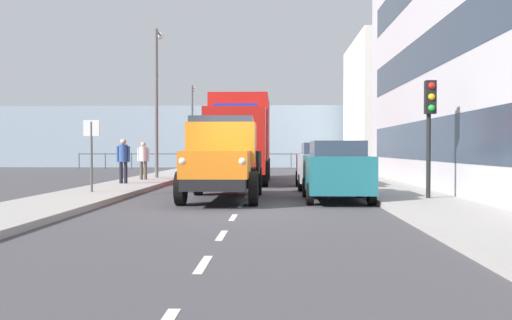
# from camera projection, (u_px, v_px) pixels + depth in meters

# --- Properties ---
(ground_plane) EXTENTS (80.00, 80.00, 0.00)m
(ground_plane) POSITION_uv_depth(u_px,v_px,m) (253.00, 186.00, 21.91)
(ground_plane) COLOR #423F44
(sidewalk_left) EXTENTS (2.44, 38.76, 0.15)m
(sidewalk_left) POSITION_uv_depth(u_px,v_px,m) (374.00, 185.00, 21.73)
(sidewalk_left) COLOR #9E9993
(sidewalk_left) RESTS_ON ground_plane
(sidewalk_right) EXTENTS (2.44, 38.76, 0.15)m
(sidewalk_right) POSITION_uv_depth(u_px,v_px,m) (134.00, 184.00, 22.10)
(sidewalk_right) COLOR #9E9993
(sidewalk_right) RESTS_ON ground_plane
(road_centreline_markings) EXTENTS (0.12, 35.85, 0.01)m
(road_centreline_markings) POSITION_uv_depth(u_px,v_px,m) (253.00, 187.00, 21.64)
(road_centreline_markings) COLOR silver
(road_centreline_markings) RESTS_ON ground_plane
(building_far_block) EXTENTS (6.36, 10.04, 8.71)m
(building_far_block) POSITION_uv_depth(u_px,v_px,m) (400.00, 107.00, 36.72)
(building_far_block) COLOR silver
(building_far_block) RESTS_ON ground_plane
(sea_horizon) EXTENTS (80.00, 0.80, 5.00)m
(sea_horizon) POSITION_uv_depth(u_px,v_px,m) (265.00, 137.00, 44.22)
(sea_horizon) COLOR #8C9EAD
(sea_horizon) RESTS_ON ground_plane
(seawall_railing) EXTENTS (28.08, 0.08, 1.20)m
(seawall_railing) POSITION_uv_depth(u_px,v_px,m) (264.00, 157.00, 40.66)
(seawall_railing) COLOR #4C5156
(seawall_railing) RESTS_ON ground_plane
(truck_vintage_orange) EXTENTS (2.17, 5.64, 2.43)m
(truck_vintage_orange) POSITION_uv_depth(u_px,v_px,m) (222.00, 160.00, 15.71)
(truck_vintage_orange) COLOR black
(truck_vintage_orange) RESTS_ON ground_plane
(lorry_cargo_red) EXTENTS (2.58, 8.20, 3.87)m
(lorry_cargo_red) POSITION_uv_depth(u_px,v_px,m) (240.00, 136.00, 24.53)
(lorry_cargo_red) COLOR red
(lorry_cargo_red) RESTS_ON ground_plane
(car_teal_kerbside_near) EXTENTS (1.81, 3.81, 1.72)m
(car_teal_kerbside_near) POSITION_uv_depth(u_px,v_px,m) (336.00, 170.00, 15.63)
(car_teal_kerbside_near) COLOR #1E6670
(car_teal_kerbside_near) RESTS_ON ground_plane
(car_silver_kerbside_1) EXTENTS (1.89, 3.99, 1.72)m
(car_silver_kerbside_1) POSITION_uv_depth(u_px,v_px,m) (322.00, 165.00, 20.52)
(car_silver_kerbside_1) COLOR #B7BABF
(car_silver_kerbside_1) RESTS_ON ground_plane
(car_grey_oppositeside_0) EXTENTS (1.96, 4.67, 1.72)m
(car_grey_oppositeside_0) POSITION_uv_depth(u_px,v_px,m) (206.00, 161.00, 27.76)
(car_grey_oppositeside_0) COLOR slate
(car_grey_oppositeside_0) RESTS_ON ground_plane
(pedestrian_couple_b) EXTENTS (0.53, 0.34, 1.74)m
(pedestrian_couple_b) POSITION_uv_depth(u_px,v_px,m) (123.00, 157.00, 21.31)
(pedestrian_couple_b) COLOR black
(pedestrian_couple_b) RESTS_ON sidewalk_right
(pedestrian_in_dark_coat) EXTENTS (0.53, 0.34, 1.66)m
(pedestrian_in_dark_coat) POSITION_uv_depth(u_px,v_px,m) (143.00, 157.00, 23.99)
(pedestrian_in_dark_coat) COLOR #4C473D
(pedestrian_in_dark_coat) RESTS_ON sidewalk_right
(traffic_light_near) EXTENTS (0.28, 0.41, 3.20)m
(traffic_light_near) POSITION_uv_depth(u_px,v_px,m) (430.00, 113.00, 14.83)
(traffic_light_near) COLOR black
(traffic_light_near) RESTS_ON sidewalk_left
(lamp_post_promenade) EXTENTS (0.32, 1.14, 6.98)m
(lamp_post_promenade) POSITION_uv_depth(u_px,v_px,m) (157.00, 90.00, 25.74)
(lamp_post_promenade) COLOR #59595B
(lamp_post_promenade) RESTS_ON sidewalk_right
(lamp_post_far) EXTENTS (0.32, 1.14, 5.72)m
(lamp_post_far) POSITION_uv_depth(u_px,v_px,m) (193.00, 118.00, 37.72)
(lamp_post_far) COLOR #59595B
(lamp_post_far) RESTS_ON sidewalk_right
(street_sign) EXTENTS (0.50, 0.07, 2.25)m
(street_sign) POSITION_uv_depth(u_px,v_px,m) (91.00, 143.00, 17.06)
(street_sign) COLOR #4C4C4C
(street_sign) RESTS_ON sidewalk_right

